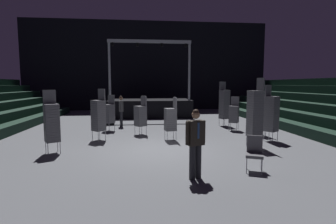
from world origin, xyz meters
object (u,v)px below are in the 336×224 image
man_with_tie (196,140)px  chair_stack_front_left (109,113)px  chair_stack_mid_centre (99,115)px  chair_stack_aisle_right (52,122)px  chair_stack_rear_left (234,114)px  chair_stack_rear_centre (260,115)px  equipment_road_case (106,120)px  stage_riser (150,107)px  chair_stack_mid_right (141,115)px  chair_stack_front_right (271,113)px  chair_stack_rear_right (171,119)px  chair_stack_aisle_left (255,113)px  crew_worker_near_stage (121,109)px  chair_stack_mid_left (224,104)px  loose_chair_near_man (254,151)px

man_with_tie → chair_stack_front_left: bearing=-90.4°
chair_stack_mid_centre → chair_stack_aisle_right: size_ratio=1.00×
chair_stack_front_left → chair_stack_rear_left: size_ratio=1.05×
chair_stack_rear_centre → equipment_road_case: (-7.41, 3.94, -0.68)m
stage_riser → chair_stack_mid_right: bearing=-95.2°
chair_stack_front_right → chair_stack_rear_right: (-4.08, 0.60, -0.25)m
chair_stack_aisle_left → chair_stack_front_right: bearing=-60.4°
man_with_tie → chair_stack_aisle_right: 5.15m
chair_stack_rear_centre → chair_stack_aisle_left: (-1.22, -2.13, 0.34)m
chair_stack_mid_right → equipment_road_case: (-1.99, 3.19, -0.64)m
chair_stack_mid_centre → chair_stack_aisle_right: same height
chair_stack_rear_right → equipment_road_case: 5.60m
stage_riser → crew_worker_near_stage: stage_riser is taller
chair_stack_mid_centre → crew_worker_near_stage: bearing=-58.6°
chair_stack_rear_left → chair_stack_rear_centre: chair_stack_rear_centre is taller
chair_stack_mid_left → chair_stack_aisle_right: 9.19m
stage_riser → chair_stack_aisle_left: 10.62m
chair_stack_aisle_left → chair_stack_mid_right: bearing=45.3°
man_with_tie → chair_stack_aisle_right: chair_stack_aisle_right is taller
chair_stack_rear_centre → chair_stack_front_right: bearing=162.8°
chair_stack_mid_right → chair_stack_rear_centre: 5.47m
chair_stack_mid_centre → chair_stack_rear_right: (2.98, -0.26, -0.17)m
chair_stack_mid_left → equipment_road_case: 6.81m
man_with_tie → chair_stack_mid_centre: size_ratio=0.81×
stage_riser → chair_stack_rear_right: stage_riser is taller
chair_stack_aisle_left → chair_stack_aisle_right: bearing=81.1°
chair_stack_front_right → chair_stack_mid_right: bearing=-51.9°
stage_riser → chair_stack_front_right: bearing=-62.6°
stage_riser → chair_stack_rear_centre: (4.77, -7.86, 0.27)m
chair_stack_rear_centre → chair_stack_mid_centre: bearing=79.6°
chair_stack_mid_right → chair_stack_aisle_left: 5.11m
chair_stack_mid_centre → chair_stack_aisle_left: chair_stack_aisle_left is taller
chair_stack_mid_right → chair_stack_mid_centre: size_ratio=0.84×
man_with_tie → chair_stack_front_right: (3.99, 3.95, 0.18)m
chair_stack_front_left → chair_stack_front_right: 7.56m
chair_stack_front_right → chair_stack_mid_centre: (-7.06, 0.87, -0.08)m
chair_stack_front_left → chair_stack_rear_left: 6.28m
stage_riser → chair_stack_front_left: bearing=-110.4°
chair_stack_rear_centre → chair_stack_aisle_left: chair_stack_aisle_left is taller
chair_stack_aisle_left → chair_stack_mid_centre: bearing=62.8°
chair_stack_aisle_left → equipment_road_case: 8.73m
chair_stack_front_right → equipment_road_case: bearing=-66.9°
man_with_tie → chair_stack_front_right: bearing=-158.2°
chair_stack_mid_centre → chair_stack_aisle_right: (-1.22, -1.97, 0.00)m
chair_stack_rear_right → chair_stack_aisle_right: size_ratio=0.84×
chair_stack_front_left → crew_worker_near_stage: chair_stack_front_left is taller
chair_stack_rear_centre → crew_worker_near_stage: 7.23m
stage_riser → chair_stack_rear_centre: bearing=-58.8°
man_with_tie → chair_stack_aisle_left: bearing=-156.4°
stage_riser → loose_chair_near_man: (2.39, -12.58, -0.14)m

